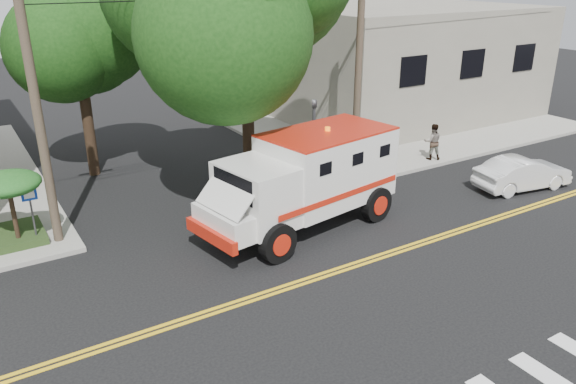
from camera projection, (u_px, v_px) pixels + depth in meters
ground at (312, 279)px, 15.75m from camera, size 100.00×100.00×0.00m
sidewalk_ne at (374, 115)px, 32.97m from camera, size 17.00×17.00×0.15m
building_right at (391, 59)px, 32.95m from camera, size 14.00×12.00×6.00m
utility_pole_left at (36, 104)px, 16.07m from camera, size 0.28×0.28×9.00m
utility_pole_right at (359, 67)px, 22.04m from camera, size 0.28×0.28×9.00m
tree_left at (86, 34)px, 21.60m from camera, size 4.48×4.20×7.70m
tree_right at (286, 8)px, 30.24m from camera, size 4.80×4.50×8.20m
traffic_signal at (314, 135)px, 21.19m from camera, size 0.15×0.18×3.60m
accessibility_sign at (31, 206)px, 17.08m from camera, size 0.45×0.10×2.02m
armored_truck at (307, 176)px, 18.30m from camera, size 7.27×3.73×3.16m
parked_sedan at (523, 173)px, 21.95m from camera, size 4.06×2.00×1.28m
pedestrian_a at (342, 143)px, 24.84m from camera, size 0.62×0.49×1.50m
pedestrian_b at (433, 142)px, 24.83m from camera, size 0.99×0.93×1.61m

